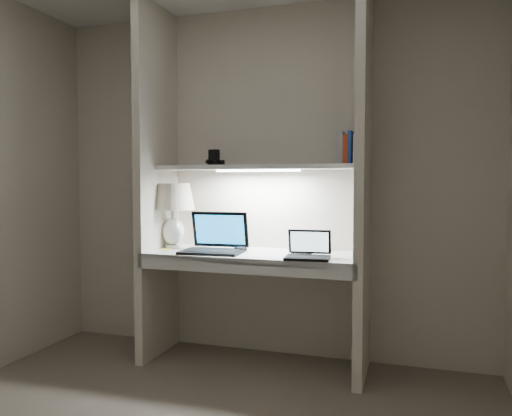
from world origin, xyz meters
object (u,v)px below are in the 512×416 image
at_px(speaker, 314,242).
at_px(book_row, 353,149).
at_px(laptop_netbook, 308,252).
at_px(laptop_main, 215,243).
at_px(table_lamp, 173,204).

height_order(speaker, book_row, book_row).
height_order(laptop_netbook, book_row, book_row).
height_order(laptop_main, book_row, book_row).
xyz_separation_m(speaker, book_row, (0.27, -0.07, 0.64)).
distance_m(laptop_main, book_row, 1.13).
bearing_deg(laptop_netbook, book_row, 46.28).
relative_size(laptop_main, book_row, 1.93).
height_order(table_lamp, laptop_main, table_lamp).
bearing_deg(book_row, laptop_netbook, -128.90).
bearing_deg(book_row, speaker, 165.17).
xyz_separation_m(laptop_main, laptop_netbook, (0.67, -0.10, -0.02)).
bearing_deg(laptop_netbook, speaker, 90.62).
distance_m(speaker, book_row, 0.70).
bearing_deg(laptop_main, speaker, 19.80).
bearing_deg(speaker, book_row, -34.71).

